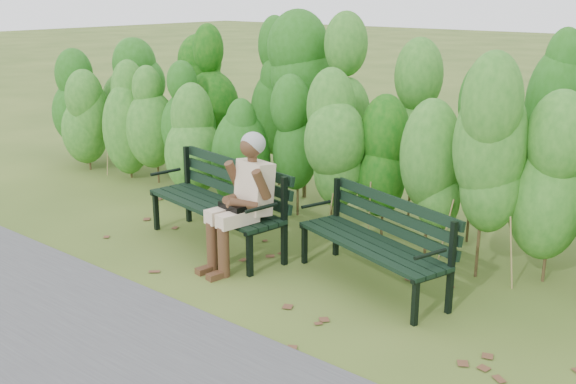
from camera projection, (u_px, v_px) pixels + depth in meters
The scene contains 7 objects.
ground at pixel (265, 274), 6.52m from camera, with size 80.00×80.00×0.00m, color #3E561F.
footpath at pixel (65, 368), 4.90m from camera, with size 60.00×2.50×0.01m, color #474749.
hedge_band at pixel (374, 119), 7.54m from camera, with size 11.04×1.67×2.42m.
leaf_litter at pixel (277, 288), 6.21m from camera, with size 5.98×2.23×0.01m.
bench_left at pixel (222, 196), 7.15m from camera, with size 1.89×0.89×0.91m.
bench_right at pixel (379, 235), 6.17m from camera, with size 1.73×1.00×0.83m.
seated_woman at pixel (243, 193), 6.52m from camera, with size 0.56×0.81×1.34m.
Camera 1 is at (4.00, -4.50, 2.64)m, focal length 42.00 mm.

